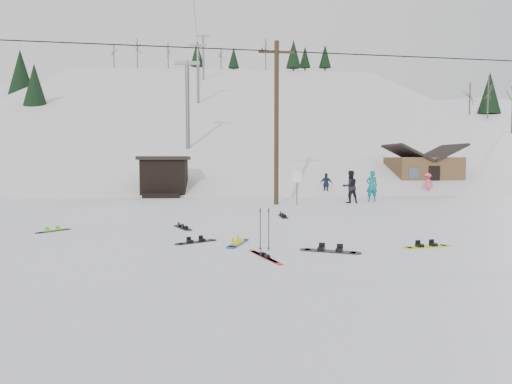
{
  "coord_description": "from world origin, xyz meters",
  "views": [
    {
      "loc": [
        -1.11,
        -11.3,
        2.48
      ],
      "look_at": [
        0.09,
        4.04,
        1.4
      ],
      "focal_mm": 32.0,
      "sensor_mm": 36.0,
      "label": 1
    }
  ],
  "objects": [
    {
      "name": "lift_tower_near",
      "position": [
        -4.0,
        30.0,
        7.86
      ],
      "size": [
        2.2,
        0.36,
        8.0
      ],
      "color": "#595B60",
      "rests_on": "ski_slope"
    },
    {
      "name": "skier_dark",
      "position": [
        6.36,
        14.48,
        0.94
      ],
      "size": [
        0.99,
        0.82,
        1.88
      ],
      "primitive_type": "imported",
      "rotation": [
        0.0,
        0.0,
        3.26
      ],
      "color": "black",
      "rests_on": "ground"
    },
    {
      "name": "board_scatter_f",
      "position": [
        1.62,
        8.47,
        0.03
      ],
      "size": [
        0.31,
        1.57,
        0.11
      ],
      "rotation": [
        0.0,
        0.0,
        1.58
      ],
      "color": "black",
      "rests_on": "ground"
    },
    {
      "name": "board_scatter_c",
      "position": [
        -6.93,
        4.96,
        0.02
      ],
      "size": [
        0.93,
        1.03,
        0.09
      ],
      "rotation": [
        0.0,
        0.0,
        0.85
      ],
      "color": "black",
      "rests_on": "ground"
    },
    {
      "name": "ski_slope",
      "position": [
        0.0,
        55.0,
        -12.0
      ],
      "size": [
        60.0,
        85.24,
        65.97
      ],
      "primitive_type": "cube",
      "rotation": [
        0.31,
        0.0,
        0.0
      ],
      "color": "silver",
      "rests_on": "ground"
    },
    {
      "name": "hero_skis",
      "position": [
        0.0,
        0.13,
        0.03
      ],
      "size": [
        0.71,
        1.85,
        0.1
      ],
      "rotation": [
        0.0,
        0.0,
        0.32
      ],
      "color": "#AA111E",
      "rests_on": "ground"
    },
    {
      "name": "trail_sign",
      "position": [
        3.1,
        13.58,
        1.27
      ],
      "size": [
        0.5,
        0.09,
        1.85
      ],
      "color": "#595B60",
      "rests_on": "ground"
    },
    {
      "name": "ground",
      "position": [
        0.0,
        0.0,
        0.0
      ],
      "size": [
        200.0,
        200.0,
        0.0
      ],
      "primitive_type": "plane",
      "color": "silver",
      "rests_on": "ground"
    },
    {
      "name": "ski_poles",
      "position": [
        0.09,
        1.07,
        0.59
      ],
      "size": [
        0.32,
        0.08,
        1.16
      ],
      "color": "black",
      "rests_on": "ground"
    },
    {
      "name": "lift_tower_mid",
      "position": [
        -4.0,
        50.0,
        14.36
      ],
      "size": [
        2.2,
        0.36,
        8.0
      ],
      "color": "#595B60",
      "rests_on": "ski_slope"
    },
    {
      "name": "utility_pole",
      "position": [
        2.0,
        14.0,
        4.68
      ],
      "size": [
        2.0,
        0.26,
        9.0
      ],
      "color": "#3A2819",
      "rests_on": "ground"
    },
    {
      "name": "skier_navy",
      "position": [
        6.3,
        20.19,
        0.79
      ],
      "size": [
        1.0,
        0.77,
        1.58
      ],
      "primitive_type": "imported",
      "rotation": [
        0.0,
        0.0,
        2.66
      ],
      "color": "#19233E",
      "rests_on": "ground"
    },
    {
      "name": "board_scatter_e",
      "position": [
        4.73,
        1.12,
        0.03
      ],
      "size": [
        1.54,
        0.56,
        0.11
      ],
      "rotation": [
        0.0,
        0.0,
        0.21
      ],
      "color": "yellow",
      "rests_on": "ground"
    },
    {
      "name": "skier_pink",
      "position": [
        13.6,
        20.04,
        0.78
      ],
      "size": [
        1.14,
        0.89,
        1.56
      ],
      "primitive_type": "imported",
      "rotation": [
        0.0,
        0.0,
        3.49
      ],
      "color": "#E3506B",
      "rests_on": "ground"
    },
    {
      "name": "board_scatter_b",
      "position": [
        -2.49,
        5.34,
        0.03
      ],
      "size": [
        0.77,
        1.39,
        0.1
      ],
      "rotation": [
        0.0,
        0.0,
        1.99
      ],
      "color": "black",
      "rests_on": "ground"
    },
    {
      "name": "lift_tower_far",
      "position": [
        -4.0,
        70.0,
        20.86
      ],
      "size": [
        2.2,
        0.36,
        8.0
      ],
      "color": "#595B60",
      "rests_on": "ski_slope"
    },
    {
      "name": "board_scatter_a",
      "position": [
        -1.85,
        2.39,
        0.03
      ],
      "size": [
        1.23,
        0.88,
        0.1
      ],
      "rotation": [
        0.0,
        0.0,
        0.57
      ],
      "color": "black",
      "rests_on": "ground"
    },
    {
      "name": "lift_hut",
      "position": [
        -5.0,
        20.94,
        1.36
      ],
      "size": [
        3.4,
        4.1,
        2.75
      ],
      "color": "black",
      "rests_on": "ground"
    },
    {
      "name": "skier_teal",
      "position": [
        7.93,
        15.32,
        0.93
      ],
      "size": [
        0.7,
        0.49,
        1.85
      ],
      "primitive_type": "imported",
      "rotation": [
        0.0,
        0.0,
        3.08
      ],
      "color": "#0B6A73",
      "rests_on": "ground"
    },
    {
      "name": "hero_snowboard",
      "position": [
        -0.61,
        2.05,
        0.03
      ],
      "size": [
        0.73,
        1.52,
        0.11
      ],
      "rotation": [
        0.0,
        0.0,
        1.23
      ],
      "color": "#183E9F",
      "rests_on": "ground"
    },
    {
      "name": "ridge_right",
      "position": [
        38.0,
        50.0,
        -11.0
      ],
      "size": [
        45.66,
        93.98,
        54.59
      ],
      "primitive_type": "cube",
      "rotation": [
        0.21,
        -0.05,
        -0.12
      ],
      "color": "silver",
      "rests_on": "ground"
    },
    {
      "name": "board_scatter_d",
      "position": [
        1.84,
        0.7,
        0.03
      ],
      "size": [
        1.56,
        0.89,
        0.12
      ],
      "rotation": [
        0.0,
        0.0,
        -0.43
      ],
      "color": "black",
      "rests_on": "ground"
    },
    {
      "name": "treeline_crest",
      "position": [
        0.0,
        86.0,
        0.0
      ],
      "size": [
        50.0,
        6.0,
        10.0
      ],
      "primitive_type": null,
      "color": "black",
      "rests_on": "ski_slope"
    },
    {
      "name": "cabin",
      "position": [
        15.0,
        24.0,
        1.48
      ],
      "size": [
        5.39,
        4.4,
        3.77
      ],
      "color": "brown",
      "rests_on": "ground"
    }
  ]
}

